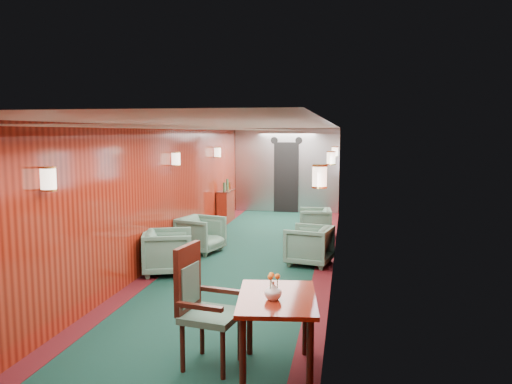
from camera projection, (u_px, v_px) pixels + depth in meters
room at (245, 171)px, 8.44m from camera, size 12.00×12.10×2.40m
bulkhead at (287, 171)px, 14.27m from camera, size 2.98×0.17×2.39m
windows_right at (334, 182)px, 8.44m from camera, size 0.02×8.60×0.80m
wall_sconces at (251, 160)px, 8.98m from camera, size 2.97×7.97×0.25m
dining_table at (277, 309)px, 4.65m from camera, size 0.84×1.11×0.77m
side_chair at (201, 301)px, 4.88m from camera, size 0.61×0.64×1.20m
credenza at (226, 205)px, 12.79m from camera, size 0.29×0.91×1.09m
flower_vase at (273, 291)px, 4.54m from camera, size 0.17×0.17×0.17m
armchair_left_near at (168, 252)px, 8.08m from camera, size 0.99×0.97×0.71m
armchair_left_far at (201, 234)px, 9.51m from camera, size 0.93×0.92×0.69m
armchair_right_near at (309, 245)px, 8.63m from camera, size 0.88×0.86×0.68m
armchair_right_far at (315, 223)px, 10.89m from camera, size 0.76×0.74×0.63m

